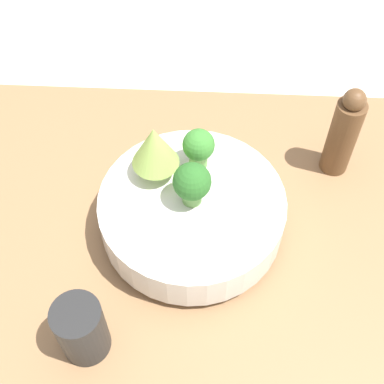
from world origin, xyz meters
name	(u,v)px	position (x,y,z in m)	size (l,w,h in m)	color
ground_plane	(170,238)	(0.00, 0.00, 0.00)	(6.00, 6.00, 0.00)	beige
table	(170,232)	(0.00, 0.00, 0.02)	(1.13, 0.62, 0.03)	olive
bowl	(192,213)	(-0.04, 0.00, 0.07)	(0.28, 0.28, 0.08)	silver
romanesco_piece_near	(154,147)	(0.02, -0.05, 0.17)	(0.07, 0.07, 0.10)	#7AB256
broccoli_floret_center	(192,183)	(-0.04, 0.00, 0.15)	(0.05, 0.05, 0.07)	#609347
broccoli_floret_front	(199,147)	(-0.04, -0.07, 0.15)	(0.05, 0.05, 0.07)	#6BA34C
cup	(82,329)	(0.10, 0.19, 0.08)	(0.06, 0.06, 0.10)	black
pepper_mill	(343,133)	(-0.27, -0.14, 0.11)	(0.05, 0.05, 0.17)	brown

